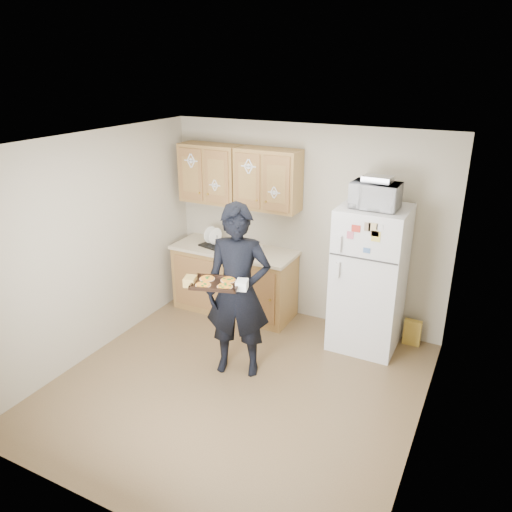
% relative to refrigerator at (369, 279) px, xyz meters
% --- Properties ---
extents(floor, '(3.60, 3.60, 0.00)m').
position_rel_refrigerator_xyz_m(floor, '(-0.95, -1.43, -0.85)').
color(floor, brown).
rests_on(floor, ground).
extents(ceiling, '(3.60, 3.60, 0.00)m').
position_rel_refrigerator_xyz_m(ceiling, '(-0.95, -1.43, 1.65)').
color(ceiling, silver).
rests_on(ceiling, wall_back).
extents(wall_back, '(3.60, 0.04, 2.50)m').
position_rel_refrigerator_xyz_m(wall_back, '(-0.95, 0.37, 0.40)').
color(wall_back, '#ADA38C').
rests_on(wall_back, floor).
extents(wall_front, '(3.60, 0.04, 2.50)m').
position_rel_refrigerator_xyz_m(wall_front, '(-0.95, -3.23, 0.40)').
color(wall_front, '#ADA38C').
rests_on(wall_front, floor).
extents(wall_left, '(0.04, 3.60, 2.50)m').
position_rel_refrigerator_xyz_m(wall_left, '(-2.75, -1.43, 0.40)').
color(wall_left, '#ADA38C').
rests_on(wall_left, floor).
extents(wall_right, '(0.04, 3.60, 2.50)m').
position_rel_refrigerator_xyz_m(wall_right, '(0.85, -1.43, 0.40)').
color(wall_right, '#ADA38C').
rests_on(wall_right, floor).
extents(refrigerator, '(0.75, 0.70, 1.70)m').
position_rel_refrigerator_xyz_m(refrigerator, '(0.00, 0.00, 0.00)').
color(refrigerator, white).
rests_on(refrigerator, floor).
extents(base_cabinet, '(1.60, 0.60, 0.86)m').
position_rel_refrigerator_xyz_m(base_cabinet, '(-1.80, 0.05, -0.42)').
color(base_cabinet, brown).
rests_on(base_cabinet, floor).
extents(countertop, '(1.64, 0.64, 0.04)m').
position_rel_refrigerator_xyz_m(countertop, '(-1.80, 0.05, 0.03)').
color(countertop, beige).
rests_on(countertop, base_cabinet).
extents(upper_cab_left, '(0.80, 0.33, 0.75)m').
position_rel_refrigerator_xyz_m(upper_cab_left, '(-2.20, 0.18, 0.98)').
color(upper_cab_left, brown).
rests_on(upper_cab_left, wall_back).
extents(upper_cab_right, '(0.80, 0.33, 0.75)m').
position_rel_refrigerator_xyz_m(upper_cab_right, '(-1.38, 0.18, 0.98)').
color(upper_cab_right, brown).
rests_on(upper_cab_right, wall_back).
extents(cereal_box, '(0.20, 0.07, 0.32)m').
position_rel_refrigerator_xyz_m(cereal_box, '(0.52, 0.24, -0.69)').
color(cereal_box, '#DFD04E').
rests_on(cereal_box, floor).
extents(person, '(0.79, 0.64, 1.88)m').
position_rel_refrigerator_xyz_m(person, '(-1.08, -1.15, 0.09)').
color(person, black).
rests_on(person, floor).
extents(baking_tray, '(0.54, 0.46, 0.04)m').
position_rel_refrigerator_xyz_m(baking_tray, '(-1.17, -1.43, 0.28)').
color(baking_tray, black).
rests_on(baking_tray, person).
extents(pizza_front_left, '(0.15, 0.15, 0.02)m').
position_rel_refrigerator_xyz_m(pizza_front_left, '(-1.25, -1.54, 0.29)').
color(pizza_front_left, '#FFA520').
rests_on(pizza_front_left, baking_tray).
extents(pizza_front_right, '(0.15, 0.15, 0.02)m').
position_rel_refrigerator_xyz_m(pizza_front_right, '(-1.04, -1.47, 0.29)').
color(pizza_front_right, '#FFA520').
rests_on(pizza_front_right, baking_tray).
extents(pizza_back_left, '(0.15, 0.15, 0.02)m').
position_rel_refrigerator_xyz_m(pizza_back_left, '(-1.29, -1.39, 0.29)').
color(pizza_back_left, '#FFA520').
rests_on(pizza_back_left, baking_tray).
extents(pizza_back_right, '(0.15, 0.15, 0.02)m').
position_rel_refrigerator_xyz_m(pizza_back_right, '(-1.09, -1.33, 0.29)').
color(pizza_back_right, '#FFA520').
rests_on(pizza_back_right, baking_tray).
extents(microwave, '(0.51, 0.35, 0.28)m').
position_rel_refrigerator_xyz_m(microwave, '(-0.00, -0.05, 0.99)').
color(microwave, white).
rests_on(microwave, refrigerator).
extents(foil_pan, '(0.31, 0.23, 0.06)m').
position_rel_refrigerator_xyz_m(foil_pan, '(0.00, -0.02, 1.16)').
color(foil_pan, silver).
rests_on(foil_pan, microwave).
extents(dish_rack, '(0.47, 0.40, 0.16)m').
position_rel_refrigerator_xyz_m(dish_rack, '(-2.04, 0.03, 0.13)').
color(dish_rack, black).
rests_on(dish_rack, countertop).
extents(bowl, '(0.29, 0.29, 0.06)m').
position_rel_refrigerator_xyz_m(bowl, '(-1.94, 0.03, 0.10)').
color(bowl, white).
rests_on(bowl, dish_rack).
extents(soap_bottle, '(0.10, 0.11, 0.20)m').
position_rel_refrigerator_xyz_m(soap_bottle, '(-1.39, -0.08, 0.15)').
color(soap_bottle, white).
rests_on(soap_bottle, countertop).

